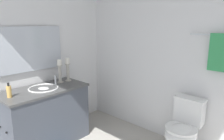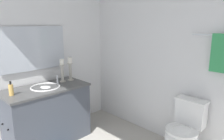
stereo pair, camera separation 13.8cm
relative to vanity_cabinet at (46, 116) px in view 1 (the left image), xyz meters
name	(u,v)px [view 1 (the left image)]	position (x,y,z in m)	size (l,w,h in m)	color
wall_back	(169,57)	(1.15, 1.31, 0.81)	(2.96, 0.04, 2.45)	white
wall_left	(39,55)	(-0.33, 0.14, 0.81)	(0.04, 2.33, 2.45)	white
vanity_cabinet	(46,116)	(0.00, 0.00, 0.00)	(0.58, 1.15, 0.82)	#474C56
sink_basin	(44,91)	(0.00, 0.00, 0.37)	(0.40, 0.40, 0.24)	white
mirror	(30,49)	(-0.28, 0.00, 0.92)	(0.02, 0.97, 0.62)	silver
candle_holder_tall	(68,69)	(-0.06, 0.45, 0.60)	(0.09, 0.09, 0.36)	#B7B2A5
candle_holder_short	(60,70)	(-0.07, 0.32, 0.59)	(0.09, 0.09, 0.34)	#B7B2A5
soap_bottle	(9,91)	(0.02, -0.45, 0.48)	(0.06, 0.06, 0.18)	#E5B259
toilet	(183,129)	(1.55, 1.03, -0.05)	(0.39, 0.54, 0.75)	white
towel_bar	(224,35)	(1.84, 1.25, 1.14)	(0.02, 0.02, 0.78)	silver
towel_near_vanity	(222,53)	(1.84, 1.23, 0.94)	(0.28, 0.03, 0.44)	#389E59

